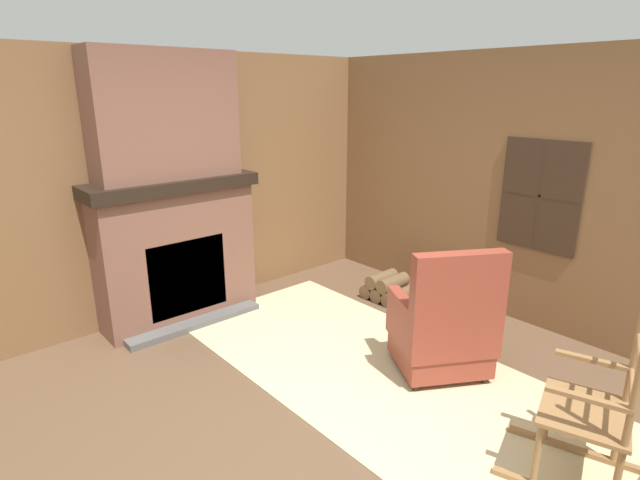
{
  "coord_description": "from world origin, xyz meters",
  "views": [
    {
      "loc": [
        2.01,
        -1.89,
        2.12
      ],
      "look_at": [
        -1.0,
        0.74,
        0.9
      ],
      "focal_mm": 28.0,
      "sensor_mm": 36.0,
      "label": 1
    }
  ],
  "objects_px": {
    "armchair": "(444,330)",
    "rocking_chair": "(592,418)",
    "decorative_plate_on_mantel": "(170,161)",
    "storage_case": "(227,165)",
    "firewood_stack": "(387,288)",
    "oil_lamp_vase": "(100,176)"
  },
  "relations": [
    {
      "from": "storage_case",
      "to": "decorative_plate_on_mantel",
      "type": "xyz_separation_m",
      "value": [
        -0.02,
        -0.57,
        0.08
      ]
    },
    {
      "from": "storage_case",
      "to": "rocking_chair",
      "type": "bearing_deg",
      "value": 2.11
    },
    {
      "from": "rocking_chair",
      "to": "firewood_stack",
      "type": "distance_m",
      "value": 2.66
    },
    {
      "from": "decorative_plate_on_mantel",
      "to": "oil_lamp_vase",
      "type": "bearing_deg",
      "value": -88.17
    },
    {
      "from": "armchair",
      "to": "rocking_chair",
      "type": "height_order",
      "value": "rocking_chair"
    },
    {
      "from": "firewood_stack",
      "to": "storage_case",
      "type": "bearing_deg",
      "value": -131.26
    },
    {
      "from": "rocking_chair",
      "to": "oil_lamp_vase",
      "type": "height_order",
      "value": "oil_lamp_vase"
    },
    {
      "from": "rocking_chair",
      "to": "firewood_stack",
      "type": "bearing_deg",
      "value": -41.99
    },
    {
      "from": "rocking_chair",
      "to": "decorative_plate_on_mantel",
      "type": "relative_size",
      "value": 4.09
    },
    {
      "from": "armchair",
      "to": "firewood_stack",
      "type": "bearing_deg",
      "value": -0.97
    },
    {
      "from": "firewood_stack",
      "to": "decorative_plate_on_mantel",
      "type": "xyz_separation_m",
      "value": [
        -1.08,
        -1.77,
        1.37
      ]
    },
    {
      "from": "rocking_chair",
      "to": "decorative_plate_on_mantel",
      "type": "distance_m",
      "value": 3.72
    },
    {
      "from": "decorative_plate_on_mantel",
      "to": "armchair",
      "type": "bearing_deg",
      "value": 23.51
    },
    {
      "from": "rocking_chair",
      "to": "oil_lamp_vase",
      "type": "distance_m",
      "value": 3.85
    },
    {
      "from": "rocking_chair",
      "to": "armchair",
      "type": "bearing_deg",
      "value": -32.63
    },
    {
      "from": "rocking_chair",
      "to": "storage_case",
      "type": "bearing_deg",
      "value": -15.84
    },
    {
      "from": "rocking_chair",
      "to": "firewood_stack",
      "type": "xyz_separation_m",
      "value": [
        -2.41,
        1.08,
        -0.28
      ]
    },
    {
      "from": "rocking_chair",
      "to": "firewood_stack",
      "type": "height_order",
      "value": "rocking_chair"
    },
    {
      "from": "storage_case",
      "to": "decorative_plate_on_mantel",
      "type": "relative_size",
      "value": 0.76
    },
    {
      "from": "storage_case",
      "to": "firewood_stack",
      "type": "bearing_deg",
      "value": 48.74
    },
    {
      "from": "rocking_chair",
      "to": "oil_lamp_vase",
      "type": "xyz_separation_m",
      "value": [
        -3.47,
        -1.32,
        1.02
      ]
    },
    {
      "from": "armchair",
      "to": "storage_case",
      "type": "height_order",
      "value": "storage_case"
    }
  ]
}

